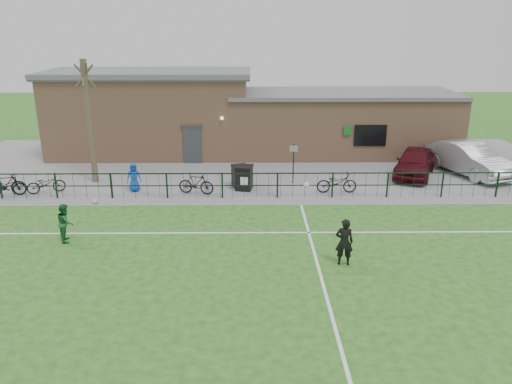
{
  "coord_description": "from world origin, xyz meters",
  "views": [
    {
      "loc": [
        -0.18,
        -13.46,
        7.54
      ],
      "look_at": [
        0.0,
        5.0,
        1.3
      ],
      "focal_mm": 35.0,
      "sensor_mm": 36.0,
      "label": 1
    }
  ],
  "objects_px": {
    "car_maroon": "(415,162)",
    "spectator_child": "(134,177)",
    "wheelie_bin_left": "(244,178)",
    "bicycle_b": "(5,185)",
    "bicycle_e": "(337,183)",
    "ball_ground": "(95,201)",
    "outfield_player": "(66,223)",
    "bicycle_d": "(196,183)",
    "sign_post": "(293,164)",
    "bicycle_a": "(6,187)",
    "wheelie_bin_right": "(240,177)",
    "bare_tree": "(90,123)",
    "bicycle_c": "(46,184)",
    "car_silver": "(468,158)"
  },
  "relations": [
    {
      "from": "wheelie_bin_left",
      "to": "car_maroon",
      "type": "distance_m",
      "value": 9.06
    },
    {
      "from": "sign_post",
      "to": "spectator_child",
      "type": "height_order",
      "value": "sign_post"
    },
    {
      "from": "bicycle_e",
      "to": "ball_ground",
      "type": "relative_size",
      "value": 7.85
    },
    {
      "from": "car_maroon",
      "to": "ball_ground",
      "type": "bearing_deg",
      "value": -140.24
    },
    {
      "from": "bicycle_b",
      "to": "bare_tree",
      "type": "bearing_deg",
      "value": -71.55
    },
    {
      "from": "bicycle_a",
      "to": "spectator_child",
      "type": "bearing_deg",
      "value": -102.5
    },
    {
      "from": "wheelie_bin_right",
      "to": "bicycle_a",
      "type": "xyz_separation_m",
      "value": [
        -10.7,
        -1.22,
        -0.06
      ]
    },
    {
      "from": "wheelie_bin_left",
      "to": "car_silver",
      "type": "xyz_separation_m",
      "value": [
        11.71,
        2.47,
        0.3
      ]
    },
    {
      "from": "sign_post",
      "to": "bare_tree",
      "type": "bearing_deg",
      "value": 178.11
    },
    {
      "from": "bare_tree",
      "to": "spectator_child",
      "type": "distance_m",
      "value": 3.59
    },
    {
      "from": "bicycle_d",
      "to": "spectator_child",
      "type": "bearing_deg",
      "value": 94.74
    },
    {
      "from": "car_maroon",
      "to": "bicycle_d",
      "type": "bearing_deg",
      "value": -140.92
    },
    {
      "from": "bicycle_a",
      "to": "ball_ground",
      "type": "relative_size",
      "value": 7.13
    },
    {
      "from": "wheelie_bin_left",
      "to": "ball_ground",
      "type": "bearing_deg",
      "value": -152.81
    },
    {
      "from": "bicycle_e",
      "to": "car_maroon",
      "type": "bearing_deg",
      "value": -59.25
    },
    {
      "from": "car_silver",
      "to": "bicycle_d",
      "type": "distance_m",
      "value": 14.29
    },
    {
      "from": "wheelie_bin_right",
      "to": "bicycle_e",
      "type": "xyz_separation_m",
      "value": [
        4.54,
        -0.88,
        -0.01
      ]
    },
    {
      "from": "wheelie_bin_left",
      "to": "outfield_player",
      "type": "xyz_separation_m",
      "value": [
        -6.41,
        -5.85,
        0.15
      ]
    },
    {
      "from": "car_maroon",
      "to": "bicycle_b",
      "type": "height_order",
      "value": "car_maroon"
    },
    {
      "from": "wheelie_bin_right",
      "to": "car_silver",
      "type": "distance_m",
      "value": 12.12
    },
    {
      "from": "wheelie_bin_right",
      "to": "bicycle_d",
      "type": "distance_m",
      "value": 2.25
    },
    {
      "from": "car_silver",
      "to": "spectator_child",
      "type": "distance_m",
      "value": 17.11
    },
    {
      "from": "bare_tree",
      "to": "bicycle_c",
      "type": "bearing_deg",
      "value": -135.81
    },
    {
      "from": "sign_post",
      "to": "bicycle_d",
      "type": "height_order",
      "value": "sign_post"
    },
    {
      "from": "bicycle_b",
      "to": "bicycle_d",
      "type": "xyz_separation_m",
      "value": [
        8.68,
        0.24,
        -0.03
      ]
    },
    {
      "from": "bicycle_a",
      "to": "spectator_child",
      "type": "distance_m",
      "value": 5.77
    },
    {
      "from": "car_maroon",
      "to": "ball_ground",
      "type": "xyz_separation_m",
      "value": [
        -15.36,
        -4.1,
        -0.63
      ]
    },
    {
      "from": "sign_post",
      "to": "bicycle_e",
      "type": "bearing_deg",
      "value": -38.1
    },
    {
      "from": "car_maroon",
      "to": "spectator_child",
      "type": "bearing_deg",
      "value": -145.53
    },
    {
      "from": "wheelie_bin_left",
      "to": "bicycle_b",
      "type": "distance_m",
      "value": 10.94
    },
    {
      "from": "bare_tree",
      "to": "bicycle_e",
      "type": "height_order",
      "value": "bare_tree"
    },
    {
      "from": "car_silver",
      "to": "bicycle_c",
      "type": "distance_m",
      "value": 21.17
    },
    {
      "from": "bicycle_a",
      "to": "bicycle_c",
      "type": "xyz_separation_m",
      "value": [
        1.66,
        0.44,
        0.0
      ]
    },
    {
      "from": "bicycle_d",
      "to": "ball_ground",
      "type": "distance_m",
      "value": 4.53
    },
    {
      "from": "sign_post",
      "to": "outfield_player",
      "type": "xyz_separation_m",
      "value": [
        -8.82,
        -6.81,
        -0.31
      ]
    },
    {
      "from": "ball_ground",
      "to": "bicycle_b",
      "type": "bearing_deg",
      "value": 166.43
    },
    {
      "from": "wheelie_bin_left",
      "to": "outfield_player",
      "type": "bearing_deg",
      "value": -127.03
    },
    {
      "from": "bare_tree",
      "to": "bicycle_c",
      "type": "distance_m",
      "value": 3.54
    },
    {
      "from": "car_maroon",
      "to": "bicycle_a",
      "type": "height_order",
      "value": "car_maroon"
    },
    {
      "from": "bicycle_e",
      "to": "spectator_child",
      "type": "xyz_separation_m",
      "value": [
        -9.51,
        0.31,
        0.19
      ]
    },
    {
      "from": "bicycle_a",
      "to": "outfield_player",
      "type": "height_order",
      "value": "outfield_player"
    },
    {
      "from": "bicycle_a",
      "to": "bicycle_b",
      "type": "xyz_separation_m",
      "value": [
        0.01,
        -0.02,
        0.09
      ]
    },
    {
      "from": "wheelie_bin_right",
      "to": "ball_ground",
      "type": "xyz_separation_m",
      "value": [
        -6.34,
        -2.29,
        -0.4
      ]
    },
    {
      "from": "sign_post",
      "to": "car_silver",
      "type": "distance_m",
      "value": 9.43
    },
    {
      "from": "car_maroon",
      "to": "bicycle_d",
      "type": "relative_size",
      "value": 2.55
    },
    {
      "from": "wheelie_bin_left",
      "to": "ball_ground",
      "type": "height_order",
      "value": "wheelie_bin_left"
    },
    {
      "from": "car_maroon",
      "to": "spectator_child",
      "type": "height_order",
      "value": "car_maroon"
    },
    {
      "from": "sign_post",
      "to": "bicycle_a",
      "type": "distance_m",
      "value": 13.46
    },
    {
      "from": "bicycle_e",
      "to": "wheelie_bin_right",
      "type": "bearing_deg",
      "value": 78.74
    },
    {
      "from": "car_maroon",
      "to": "bicycle_e",
      "type": "relative_size",
      "value": 2.31
    }
  ]
}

